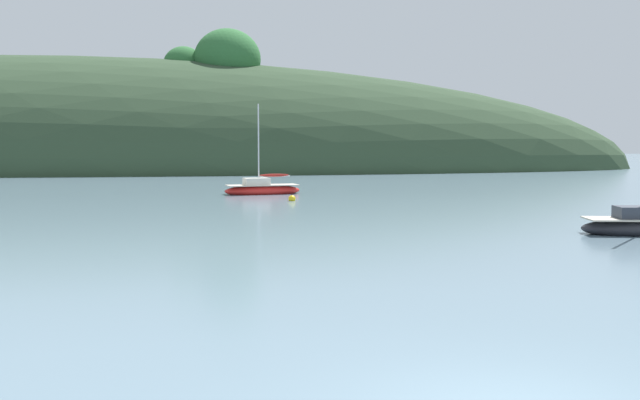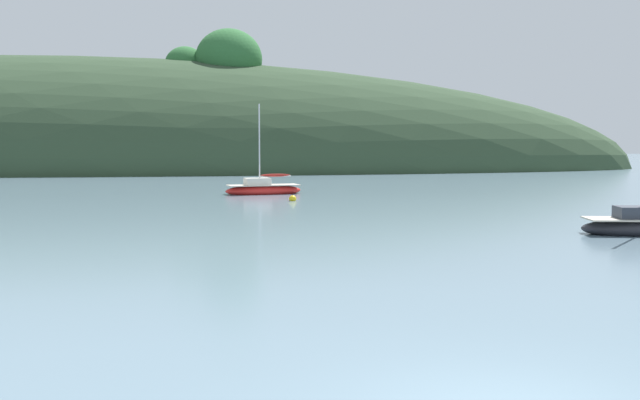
{
  "view_description": "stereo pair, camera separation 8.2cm",
  "coord_description": "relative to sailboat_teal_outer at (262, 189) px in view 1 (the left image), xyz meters",
  "views": [
    {
      "loc": [
        -3.61,
        -8.86,
        3.5
      ],
      "look_at": [
        0.0,
        20.0,
        1.2
      ],
      "focal_mm": 41.12,
      "sensor_mm": 36.0,
      "label": 1
    },
    {
      "loc": [
        -3.53,
        -8.87,
        3.5
      ],
      "look_at": [
        0.0,
        20.0,
        1.2
      ],
      "focal_mm": 41.12,
      "sensor_mm": 36.0,
      "label": 2
    }
  ],
  "objects": [
    {
      "name": "mooring_buoy_inner",
      "position": [
        1.51,
        -5.95,
        -0.22
      ],
      "size": [
        0.44,
        0.44,
        0.54
      ],
      "color": "yellow",
      "rests_on": "ground"
    },
    {
      "name": "far_shoreline_hill",
      "position": [
        -23.58,
        44.24,
        -0.26
      ],
      "size": [
        150.0,
        36.0,
        31.18
      ],
      "color": "#2D422B",
      "rests_on": "ground"
    },
    {
      "name": "sailboat_teal_outer",
      "position": [
        0.0,
        0.0,
        0.0
      ],
      "size": [
        5.47,
        2.84,
        6.24
      ],
      "color": "red",
      "rests_on": "ground"
    }
  ]
}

